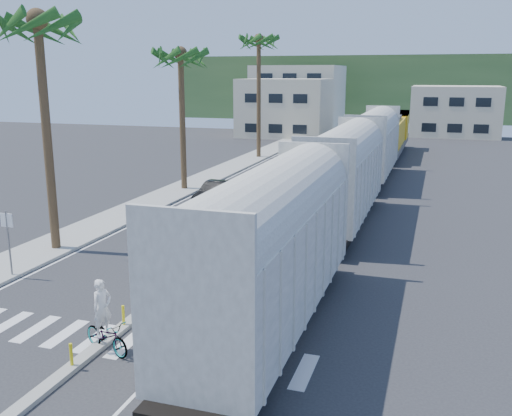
{
  "coord_description": "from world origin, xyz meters",
  "views": [
    {
      "loc": [
        10.05,
        -17.16,
        8.69
      ],
      "look_at": [
        1.39,
        9.83,
        2.0
      ],
      "focal_mm": 40.0,
      "sensor_mm": 36.0,
      "label": 1
    }
  ],
  "objects_px": {
    "car_second": "(216,193)",
    "cyclist": "(106,329)",
    "street_sign": "(8,234)",
    "car_lead": "(197,213)"
  },
  "relations": [
    {
      "from": "street_sign",
      "to": "car_second",
      "type": "relative_size",
      "value": 0.62
    },
    {
      "from": "car_lead",
      "to": "cyclist",
      "type": "xyz_separation_m",
      "value": [
        3.31,
        -14.89,
        -0.07
      ]
    },
    {
      "from": "street_sign",
      "to": "car_second",
      "type": "height_order",
      "value": "street_sign"
    },
    {
      "from": "street_sign",
      "to": "car_lead",
      "type": "height_order",
      "value": "street_sign"
    },
    {
      "from": "street_sign",
      "to": "car_lead",
      "type": "bearing_deg",
      "value": 66.95
    },
    {
      "from": "car_lead",
      "to": "cyclist",
      "type": "distance_m",
      "value": 15.25
    },
    {
      "from": "street_sign",
      "to": "car_second",
      "type": "xyz_separation_m",
      "value": [
        3.19,
        16.14,
        -1.19
      ]
    },
    {
      "from": "car_lead",
      "to": "car_second",
      "type": "relative_size",
      "value": 1.04
    },
    {
      "from": "car_second",
      "to": "cyclist",
      "type": "xyz_separation_m",
      "value": [
        4.47,
        -20.81,
        -0.02
      ]
    },
    {
      "from": "car_second",
      "to": "cyclist",
      "type": "bearing_deg",
      "value": -75.87
    }
  ]
}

